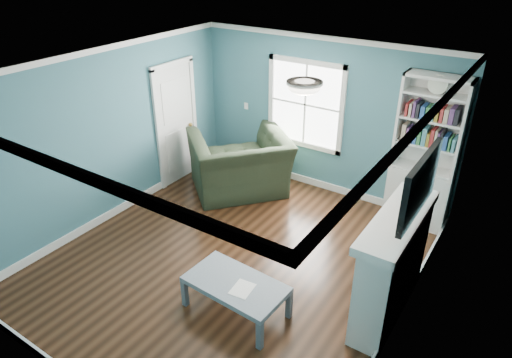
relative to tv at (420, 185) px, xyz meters
The scene contains 13 objects.
floor 2.80m from the tv, behind, with size 5.00×5.00×0.00m, color black.
room_walls 2.21m from the tv, behind, with size 5.00×5.00×5.00m.
trim 2.26m from the tv, behind, with size 4.50×5.00×2.60m.
window 3.40m from the tv, 137.57° to the left, with size 1.40×0.06×1.50m.
bookshelf 2.29m from the tv, 101.57° to the left, with size 0.90×0.35×2.31m.
fireplace 1.10m from the tv, behind, with size 0.44×1.58×1.30m.
tv is the anchor object (origin of this frame).
door 4.63m from the tv, 164.80° to the left, with size 0.12×0.98×2.17m.
ceiling_fixture 1.54m from the tv, behind, with size 0.38×0.38×0.15m.
light_switch 4.38m from the tv, 148.30° to the left, with size 0.08×0.01×0.12m, color white.
recliner 3.67m from the tv, 156.57° to the left, with size 1.57×1.02×1.37m, color black.
coffee_table 2.31m from the tv, 148.30° to the right, with size 1.19×0.69×0.42m.
paper_sheet 2.22m from the tv, 144.89° to the right, with size 0.22×0.28×0.00m, color white.
Camera 1 is at (3.04, -4.02, 3.91)m, focal length 32.00 mm.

